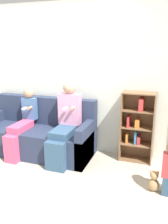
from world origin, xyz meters
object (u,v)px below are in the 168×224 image
couch (39,135)px  adult_seated (65,121)px  bookshelf (137,126)px  teddy_bear (154,181)px  child_seated (22,123)px

couch → adult_seated: (0.57, -0.12, 0.35)m
couch → bookshelf: (1.66, 0.28, 0.27)m
adult_seated → bookshelf: 1.17m
bookshelf → teddy_bear: 1.02m
adult_seated → teddy_bear: size_ratio=4.42×
child_seated → teddy_bear: child_seated is taller
child_seated → teddy_bear: 2.30m
child_seated → bookshelf: 1.93m
bookshelf → teddy_bear: size_ratio=3.92×
couch → teddy_bear: bearing=-16.0°
couch → adult_seated: bearing=-11.9°
child_seated → teddy_bear: size_ratio=3.85×
adult_seated → teddy_bear: adult_seated is taller
bookshelf → couch: bearing=-170.5°
couch → adult_seated: adult_seated is taller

